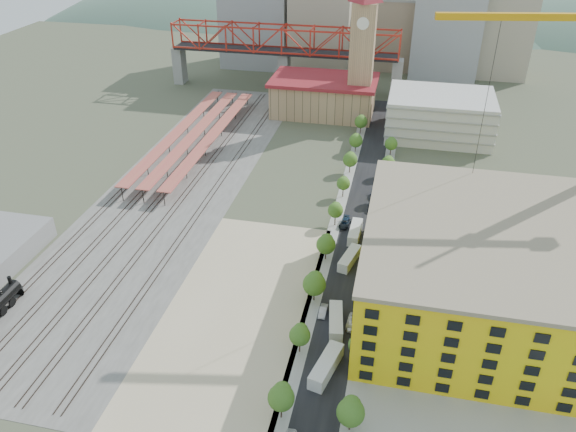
% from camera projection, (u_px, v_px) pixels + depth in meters
% --- Properties ---
extents(ground, '(400.00, 400.00, 0.00)m').
position_uv_depth(ground, '(290.00, 231.00, 138.37)').
color(ground, '#474C38').
rests_on(ground, ground).
extents(ballast_strip, '(36.00, 165.00, 0.06)m').
position_uv_depth(ballast_strip, '(179.00, 184.00, 159.60)').
color(ballast_strip, '#605E59').
rests_on(ballast_strip, ground).
extents(dirt_lot, '(28.00, 67.00, 0.06)m').
position_uv_depth(dirt_lot, '(237.00, 311.00, 112.73)').
color(dirt_lot, tan).
rests_on(dirt_lot, ground).
extents(street_asphalt, '(12.00, 170.00, 0.06)m').
position_uv_depth(street_asphalt, '(361.00, 208.00, 147.98)').
color(street_asphalt, black).
rests_on(street_asphalt, ground).
extents(sidewalk_west, '(3.00, 170.00, 0.04)m').
position_uv_depth(sidewalk_west, '(340.00, 205.00, 148.99)').
color(sidewalk_west, gray).
rests_on(sidewalk_west, ground).
extents(sidewalk_east, '(3.00, 170.00, 0.04)m').
position_uv_depth(sidewalk_east, '(382.00, 210.00, 146.98)').
color(sidewalk_east, gray).
rests_on(sidewalk_east, ground).
extents(construction_pad, '(50.00, 90.00, 0.06)m').
position_uv_depth(construction_pad, '(486.00, 308.00, 113.38)').
color(construction_pad, gray).
rests_on(construction_pad, ground).
extents(rail_tracks, '(26.56, 160.00, 0.18)m').
position_uv_depth(rail_tracks, '(173.00, 183.00, 159.87)').
color(rail_tracks, '#382B23').
rests_on(rail_tracks, ground).
extents(platform_canopies, '(16.00, 80.00, 4.12)m').
position_uv_depth(platform_canopies, '(195.00, 133.00, 181.49)').
color(platform_canopies, '#B46145').
rests_on(platform_canopies, ground).
extents(station_hall, '(38.00, 24.00, 13.10)m').
position_uv_depth(station_hall, '(324.00, 96.00, 204.48)').
color(station_hall, tan).
rests_on(station_hall, ground).
extents(clock_tower, '(12.00, 12.00, 52.00)m').
position_uv_depth(clock_tower, '(363.00, 37.00, 189.06)').
color(clock_tower, tan).
rests_on(clock_tower, ground).
extents(parking_garage, '(34.00, 26.00, 14.00)m').
position_uv_depth(parking_garage, '(440.00, 115.00, 186.75)').
color(parking_garage, silver).
rests_on(parking_garage, ground).
extents(truss_bridge, '(94.00, 9.60, 25.60)m').
position_uv_depth(truss_bridge, '(284.00, 43.00, 221.10)').
color(truss_bridge, gray).
rests_on(truss_bridge, ground).
extents(construction_building, '(44.60, 50.60, 18.80)m').
position_uv_depth(construction_building, '(479.00, 269.00, 109.09)').
color(construction_building, yellow).
rests_on(construction_building, ground).
extents(street_trees, '(15.40, 124.40, 8.00)m').
position_uv_depth(street_trees, '(357.00, 228.00, 139.63)').
color(street_trees, '#39641E').
rests_on(street_trees, ground).
extents(skyline, '(133.00, 46.00, 60.00)m').
position_uv_depth(skyline, '(375.00, 17.00, 244.35)').
color(skyline, '#9EA0A3').
rests_on(skyline, ground).
extents(distant_hills, '(647.00, 264.00, 227.00)m').
position_uv_depth(distant_hills, '(432.00, 138.00, 388.70)').
color(distant_hills, '#4C6B59').
rests_on(distant_hills, ground).
extents(site_trailer_a, '(5.08, 10.57, 2.80)m').
position_uv_depth(site_trailer_a, '(326.00, 366.00, 98.01)').
color(site_trailer_a, silver).
rests_on(site_trailer_a, ground).
extents(site_trailer_b, '(3.94, 9.89, 2.63)m').
position_uv_depth(site_trailer_b, '(336.00, 321.00, 108.05)').
color(site_trailer_b, silver).
rests_on(site_trailer_b, ground).
extents(site_trailer_c, '(4.45, 9.34, 2.47)m').
position_uv_depth(site_trailer_c, '(349.00, 258.00, 126.10)').
color(site_trailer_c, silver).
rests_on(site_trailer_c, ground).
extents(site_trailer_d, '(2.74, 9.53, 2.59)m').
position_uv_depth(site_trailer_d, '(355.00, 232.00, 135.40)').
color(site_trailer_d, silver).
rests_on(site_trailer_d, ground).
extents(car_1, '(1.50, 4.12, 1.35)m').
position_uv_depth(car_1, '(323.00, 311.00, 111.57)').
color(car_1, '#ADACB1').
rests_on(car_1, ground).
extents(car_2, '(3.01, 5.11, 1.33)m').
position_uv_depth(car_2, '(345.00, 224.00, 139.81)').
color(car_2, black).
rests_on(car_2, ground).
extents(car_3, '(2.02, 4.89, 1.42)m').
position_uv_depth(car_3, '(345.00, 222.00, 140.47)').
color(car_3, navy).
rests_on(car_3, ground).
extents(car_4, '(1.68, 4.03, 1.36)m').
position_uv_depth(car_4, '(351.00, 325.00, 108.19)').
color(car_4, white).
rests_on(car_4, ground).
extents(car_5, '(2.06, 4.75, 1.52)m').
position_uv_depth(car_5, '(352.00, 321.00, 108.90)').
color(car_5, '#99999E').
rests_on(car_5, ground).
extents(car_6, '(2.26, 4.89, 1.36)m').
position_uv_depth(car_6, '(372.00, 208.00, 146.60)').
color(car_6, black).
rests_on(car_6, ground).
extents(car_7, '(2.49, 4.96, 1.38)m').
position_uv_depth(car_7, '(374.00, 196.00, 152.15)').
color(car_7, navy).
rests_on(car_7, ground).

